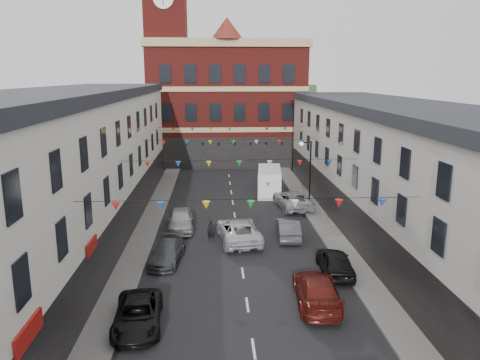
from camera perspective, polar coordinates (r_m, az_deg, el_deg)
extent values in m
plane|color=black|center=(28.67, 0.34, -11.27)|extent=(160.00, 160.00, 0.00)
cube|color=#605E5B|center=(30.90, -12.95, -9.64)|extent=(1.80, 64.00, 0.15)
cube|color=#605E5B|center=(31.59, 12.88, -9.13)|extent=(1.80, 64.00, 0.15)
cube|color=beige|center=(29.77, -23.08, -1.24)|extent=(8.00, 56.00, 10.00)
cube|color=black|center=(29.06, -23.99, 9.07)|extent=(8.40, 56.00, 0.70)
cube|color=black|center=(29.60, -15.06, -7.60)|extent=(0.12, 56.00, 3.20)
cube|color=beige|center=(31.09, 22.51, -1.58)|extent=(8.00, 56.00, 9.00)
cube|color=black|center=(30.35, 23.28, 7.34)|extent=(8.40, 56.00, 0.70)
cube|color=black|center=(30.41, 15.09, -7.05)|extent=(0.12, 56.00, 3.20)
cube|color=maroon|center=(64.31, -1.67, 8.95)|extent=(20.00, 12.00, 15.00)
cube|color=tan|center=(64.30, -1.71, 16.08)|extent=(20.60, 12.60, 1.00)
cone|color=maroon|center=(59.45, -1.60, 18.01)|extent=(4.00, 4.00, 2.60)
cube|color=maroon|center=(61.45, -8.81, 12.84)|extent=(5.00, 5.00, 24.00)
cube|color=#2D4B23|center=(88.44, -4.66, 8.29)|extent=(40.00, 14.00, 10.00)
cylinder|color=black|center=(41.92, 8.53, 0.63)|extent=(0.14, 0.14, 6.00)
cylinder|color=black|center=(41.34, 8.11, 4.55)|extent=(0.90, 0.10, 0.10)
sphere|color=beige|center=(41.27, 7.49, 4.42)|extent=(0.36, 0.36, 0.36)
imported|color=black|center=(23.33, -12.37, -15.71)|extent=(2.49, 4.84, 1.30)
imported|color=#3D4044|center=(30.36, -8.91, -8.72)|extent=(2.31, 4.61, 1.29)
imported|color=#979AA0|center=(36.23, -7.25, -4.83)|extent=(2.13, 4.82, 1.61)
imported|color=maroon|center=(25.14, 9.35, -13.11)|extent=(2.53, 5.43, 1.53)
imported|color=black|center=(28.85, 11.53, -9.76)|extent=(1.98, 4.49, 1.50)
imported|color=#47484E|center=(34.46, 5.87, -5.86)|extent=(1.78, 4.47, 1.45)
imported|color=#9E9FA2|center=(42.04, 6.43, -2.37)|extent=(3.29, 5.96, 1.58)
imported|color=silver|center=(33.55, -0.16, -6.16)|extent=(3.36, 6.10, 1.62)
cube|color=white|center=(46.92, 3.59, -0.14)|extent=(2.80, 5.95, 2.54)
imported|color=black|center=(33.71, -3.58, -6.17)|extent=(0.65, 0.52, 1.53)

